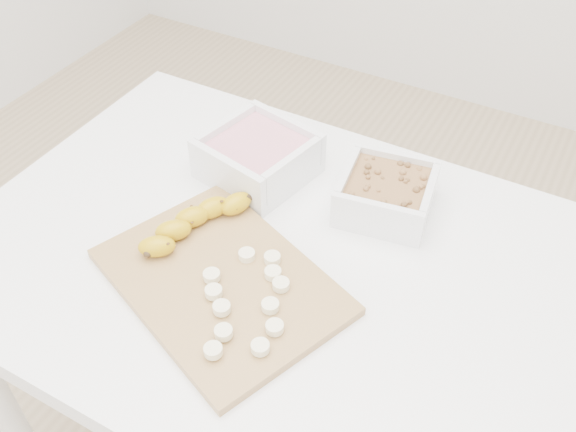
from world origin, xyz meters
The scene contains 6 objects.
table centered at (0.00, 0.00, 0.65)m, with size 1.00×0.70×0.75m.
bowl_yogurt centered at (-0.13, 0.16, 0.79)m, with size 0.20×0.20×0.08m.
bowl_granola centered at (0.10, 0.18, 0.78)m, with size 0.17×0.17×0.07m.
cutting_board centered at (-0.05, -0.09, 0.76)m, with size 0.35×0.25×0.01m, color #A9894D.
banana centered at (-0.14, -0.03, 0.78)m, with size 0.05×0.19×0.03m, color #B68E0A, non-canonical shape.
banana_slices centered at (0.01, -0.11, 0.77)m, with size 0.15×0.21×0.02m.
Camera 1 is at (0.34, -0.59, 1.47)m, focal length 40.00 mm.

